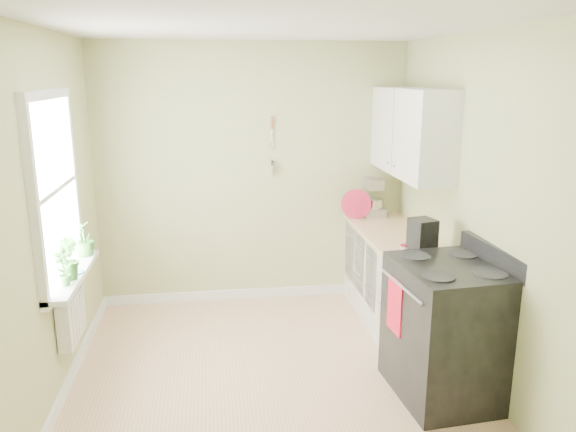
{
  "coord_description": "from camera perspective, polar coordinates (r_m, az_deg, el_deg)",
  "views": [
    {
      "loc": [
        -0.43,
        -3.94,
        2.38
      ],
      "look_at": [
        0.19,
        0.55,
        1.23
      ],
      "focal_mm": 35.0,
      "sensor_mm": 36.0,
      "label": 1
    }
  ],
  "objects": [
    {
      "name": "floor",
      "position": [
        4.63,
        -1.47,
        -16.81
      ],
      "size": [
        3.2,
        3.6,
        0.02
      ],
      "primitive_type": "cube",
      "color": "tan",
      "rests_on": "ground"
    },
    {
      "name": "ceiling",
      "position": [
        3.98,
        -1.74,
        19.04
      ],
      "size": [
        3.2,
        3.6,
        0.02
      ],
      "primitive_type": "cube",
      "color": "white",
      "rests_on": "wall_back"
    },
    {
      "name": "wall_back",
      "position": [
        5.86,
        -3.57,
        4.13
      ],
      "size": [
        3.2,
        0.02,
        2.7
      ],
      "primitive_type": "cube",
      "color": "#B7BB7F",
      "rests_on": "floor"
    },
    {
      "name": "wall_left",
      "position": [
        4.24,
        -23.78,
        -1.01
      ],
      "size": [
        0.02,
        3.6,
        2.7
      ],
      "primitive_type": "cube",
      "color": "#B7BB7F",
      "rests_on": "floor"
    },
    {
      "name": "wall_right",
      "position": [
        4.56,
        18.97,
        0.43
      ],
      "size": [
        0.02,
        3.6,
        2.7
      ],
      "primitive_type": "cube",
      "color": "#B7BB7F",
      "rests_on": "floor"
    },
    {
      "name": "base_cabinets",
      "position": [
        5.58,
        10.75,
        -6.36
      ],
      "size": [
        0.6,
        1.6,
        0.87
      ],
      "primitive_type": "cube",
      "color": "white",
      "rests_on": "floor"
    },
    {
      "name": "countertop",
      "position": [
        5.44,
        10.87,
        -1.88
      ],
      "size": [
        0.64,
        1.6,
        0.04
      ],
      "primitive_type": "cube",
      "color": "beige",
      "rests_on": "base_cabinets"
    },
    {
      "name": "upper_cabinets",
      "position": [
        5.4,
        12.39,
        8.32
      ],
      "size": [
        0.35,
        1.4,
        0.8
      ],
      "primitive_type": "cube",
      "color": "white",
      "rests_on": "wall_right"
    },
    {
      "name": "window",
      "position": [
        4.47,
        -22.7,
        2.47
      ],
      "size": [
        0.06,
        1.14,
        1.44
      ],
      "color": "white",
      "rests_on": "wall_left"
    },
    {
      "name": "window_sill",
      "position": [
        4.62,
        -21.03,
        -5.63
      ],
      "size": [
        0.18,
        1.14,
        0.04
      ],
      "primitive_type": "cube",
      "color": "white",
      "rests_on": "wall_left"
    },
    {
      "name": "radiator",
      "position": [
        4.7,
        -21.16,
        -9.63
      ],
      "size": [
        0.12,
        0.5,
        0.35
      ],
      "primitive_type": "cube",
      "color": "white",
      "rests_on": "wall_left"
    },
    {
      "name": "wall_utensils",
      "position": [
        5.81,
        -1.6,
        6.21
      ],
      "size": [
        0.02,
        0.14,
        0.58
      ],
      "color": "beige",
      "rests_on": "wall_back"
    },
    {
      "name": "stove",
      "position": [
        4.44,
        15.88,
        -11.02
      ],
      "size": [
        0.81,
        0.9,
        1.16
      ],
      "color": "black",
      "rests_on": "floor"
    },
    {
      "name": "stand_mixer",
      "position": [
        6.07,
        8.51,
        1.93
      ],
      "size": [
        0.23,
        0.38,
        0.44
      ],
      "color": "#B2B2B7",
      "rests_on": "countertop"
    },
    {
      "name": "kettle",
      "position": [
        6.02,
        6.82,
        0.93
      ],
      "size": [
        0.18,
        0.11,
        0.18
      ],
      "color": "silver",
      "rests_on": "countertop"
    },
    {
      "name": "coffee_maker",
      "position": [
        4.76,
        13.45,
        -2.24
      ],
      "size": [
        0.22,
        0.23,
        0.31
      ],
      "color": "black",
      "rests_on": "countertop"
    },
    {
      "name": "red_tray",
      "position": [
        5.87,
        6.96,
        1.22
      ],
      "size": [
        0.31,
        0.13,
        0.31
      ],
      "primitive_type": "cylinder",
      "rotation": [
        1.45,
        0.0,
        -0.26
      ],
      "color": "maroon",
      "rests_on": "countertop"
    },
    {
      "name": "jar",
      "position": [
        4.82,
        11.75,
        -3.29
      ],
      "size": [
        0.07,
        0.07,
        0.08
      ],
      "color": "beige",
      "rests_on": "countertop"
    },
    {
      "name": "plant_a",
      "position": [
        4.32,
        -21.86,
        -4.85
      ],
      "size": [
        0.17,
        0.14,
        0.28
      ],
      "primitive_type": "imported",
      "rotation": [
        0.0,
        0.0,
        0.28
      ],
      "color": "#2C6221",
      "rests_on": "window_sill"
    },
    {
      "name": "plant_b",
      "position": [
        4.45,
        -21.47,
        -4.07
      ],
      "size": [
        0.22,
        0.22,
        0.31
      ],
      "primitive_type": "imported",
      "rotation": [
        0.0,
        0.0,
        2.41
      ],
      "color": "#2C6221",
      "rests_on": "window_sill"
    },
    {
      "name": "plant_c",
      "position": [
        4.97,
        -20.01,
        -2.12
      ],
      "size": [
        0.17,
        0.17,
        0.3
      ],
      "primitive_type": "imported",
      "rotation": [
        0.0,
        0.0,
        4.72
      ],
      "color": "#2C6221",
      "rests_on": "window_sill"
    }
  ]
}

